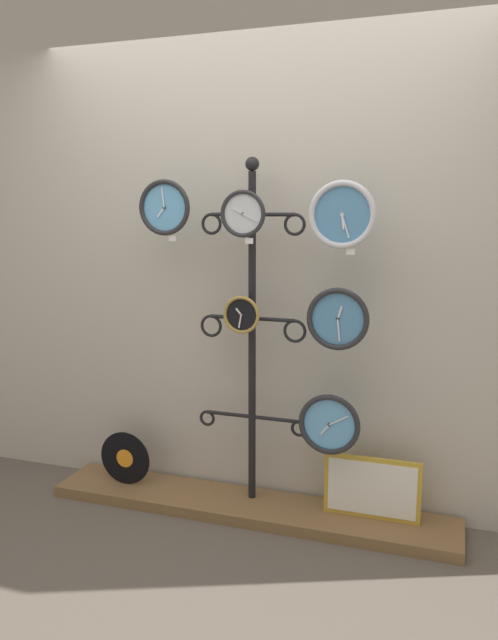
# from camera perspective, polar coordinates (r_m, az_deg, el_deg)

# --- Properties ---
(ground_plane) EXTENTS (12.00, 12.00, 0.00)m
(ground_plane) POSITION_cam_1_polar(r_m,az_deg,el_deg) (3.22, -2.19, -19.82)
(ground_plane) COLOR brown
(shop_wall) EXTENTS (4.40, 0.04, 2.80)m
(shop_wall) POSITION_cam_1_polar(r_m,az_deg,el_deg) (3.34, 1.17, 6.57)
(shop_wall) COLOR #BCB2A3
(shop_wall) RESTS_ON ground_plane
(low_shelf) EXTENTS (2.20, 0.36, 0.06)m
(low_shelf) POSITION_cam_1_polar(r_m,az_deg,el_deg) (3.49, -0.06, -16.71)
(low_shelf) COLOR brown
(low_shelf) RESTS_ON ground_plane
(display_stand) EXTENTS (0.61, 0.40, 1.86)m
(display_stand) POSITION_cam_1_polar(r_m,az_deg,el_deg) (3.32, 0.28, -7.10)
(display_stand) COLOR black
(display_stand) RESTS_ON ground_plane
(clock_top_left) EXTENTS (0.28, 0.04, 0.28)m
(clock_top_left) POSITION_cam_1_polar(r_m,az_deg,el_deg) (3.26, -7.71, 10.15)
(clock_top_left) COLOR #60A8DB
(clock_top_center) EXTENTS (0.23, 0.04, 0.23)m
(clock_top_center) POSITION_cam_1_polar(r_m,az_deg,el_deg) (3.08, -0.53, 9.70)
(clock_top_center) COLOR silver
(clock_top_right) EXTENTS (0.32, 0.04, 0.32)m
(clock_top_right) POSITION_cam_1_polar(r_m,az_deg,el_deg) (2.96, 8.52, 9.51)
(clock_top_right) COLOR #4C84B2
(clock_middle_center) EXTENTS (0.20, 0.04, 0.20)m
(clock_middle_center) POSITION_cam_1_polar(r_m,az_deg,el_deg) (3.16, -0.67, 0.50)
(clock_middle_center) COLOR black
(clock_middle_right) EXTENTS (0.30, 0.04, 0.30)m
(clock_middle_right) POSITION_cam_1_polar(r_m,az_deg,el_deg) (3.01, 8.13, 0.09)
(clock_middle_right) COLOR #4C84B2
(clock_bottom_right) EXTENTS (0.31, 0.04, 0.31)m
(clock_bottom_right) POSITION_cam_1_polar(r_m,az_deg,el_deg) (3.13, 7.36, -9.44)
(clock_bottom_right) COLOR #60A8DB
(vinyl_record) EXTENTS (0.31, 0.01, 0.31)m
(vinyl_record) POSITION_cam_1_polar(r_m,az_deg,el_deg) (3.69, -11.27, -12.29)
(vinyl_record) COLOR black
(vinyl_record) RESTS_ON low_shelf
(picture_frame) EXTENTS (0.48, 0.02, 0.32)m
(picture_frame) POSITION_cam_1_polar(r_m,az_deg,el_deg) (3.31, 11.17, -14.84)
(picture_frame) COLOR gold
(picture_frame) RESTS_ON low_shelf
(price_tag_upper) EXTENTS (0.04, 0.00, 0.03)m
(price_tag_upper) POSITION_cam_1_polar(r_m,az_deg,el_deg) (3.24, -7.03, 7.42)
(price_tag_upper) COLOR white
(price_tag_mid) EXTENTS (0.04, 0.00, 0.03)m
(price_tag_mid) POSITION_cam_1_polar(r_m,az_deg,el_deg) (3.07, 0.02, 7.25)
(price_tag_mid) COLOR white
(price_tag_lower) EXTENTS (0.04, 0.00, 0.03)m
(price_tag_lower) POSITION_cam_1_polar(r_m,az_deg,el_deg) (2.95, 9.27, 6.19)
(price_tag_lower) COLOR white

